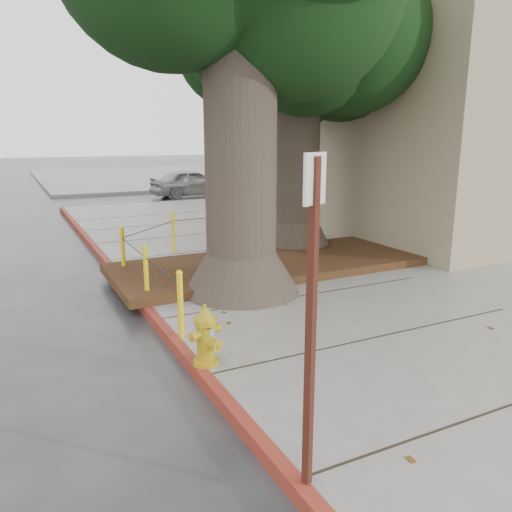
{
  "coord_description": "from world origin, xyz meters",
  "views": [
    {
      "loc": [
        -3.83,
        -4.93,
        2.81
      ],
      "look_at": [
        -0.65,
        1.43,
        1.1
      ],
      "focal_mm": 35.0,
      "sensor_mm": 36.0,
      "label": 1
    }
  ],
  "objects_px": {
    "car_silver": "(191,183)",
    "car_red": "(252,180)",
    "signpost": "(311,309)",
    "fire_hydrant": "(206,336)"
  },
  "relations": [
    {
      "from": "car_silver",
      "to": "car_red",
      "type": "distance_m",
      "value": 3.79
    },
    {
      "from": "car_red",
      "to": "signpost",
      "type": "bearing_deg",
      "value": 156.0
    },
    {
      "from": "signpost",
      "to": "car_silver",
      "type": "relative_size",
      "value": 0.66
    },
    {
      "from": "fire_hydrant",
      "to": "signpost",
      "type": "distance_m",
      "value": 2.57
    },
    {
      "from": "car_silver",
      "to": "car_red",
      "type": "bearing_deg",
      "value": -79.61
    },
    {
      "from": "fire_hydrant",
      "to": "car_silver",
      "type": "bearing_deg",
      "value": 49.52
    },
    {
      "from": "car_silver",
      "to": "car_red",
      "type": "xyz_separation_m",
      "value": [
        3.67,
        0.94,
        -0.08
      ]
    },
    {
      "from": "fire_hydrant",
      "to": "signpost",
      "type": "xyz_separation_m",
      "value": [
        -0.05,
        -2.33,
        1.08
      ]
    },
    {
      "from": "signpost",
      "to": "car_silver",
      "type": "height_order",
      "value": "signpost"
    },
    {
      "from": "fire_hydrant",
      "to": "signpost",
      "type": "relative_size",
      "value": 0.29
    }
  ]
}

